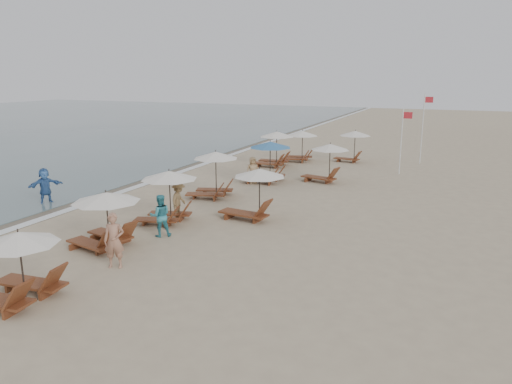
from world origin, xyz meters
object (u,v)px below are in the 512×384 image
at_px(inland_station_2, 352,142).
at_px(beachgoer_far_b, 253,170).
at_px(inland_station_0, 251,191).
at_px(beachgoer_near, 114,241).
at_px(inland_station_1, 325,160).
at_px(beachgoer_mid_a, 160,216).
at_px(waterline_walker, 45,186).
at_px(flag_pole_near, 402,138).
at_px(lounger_station_4, 266,163).
at_px(beachgoer_mid_b, 179,200).
at_px(lounger_station_5, 273,149).
at_px(lounger_station_1, 103,218).
at_px(lounger_station_3, 212,174).
at_px(lounger_station_6, 299,146).
at_px(lounger_station_2, 166,195).
at_px(lounger_station_0, 15,269).

distance_m(inland_station_2, beachgoer_far_b, 10.04).
distance_m(inland_station_0, beachgoer_near, 6.96).
bearing_deg(inland_station_1, inland_station_0, -95.81).
height_order(beachgoer_mid_a, waterline_walker, waterline_walker).
distance_m(inland_station_0, flag_pole_near, 13.54).
relative_size(lounger_station_4, beachgoer_mid_b, 1.73).
relative_size(lounger_station_5, beachgoer_near, 1.49).
relative_size(lounger_station_1, beachgoer_mid_a, 1.63).
relative_size(lounger_station_5, flag_pole_near, 0.67).
distance_m(beachgoer_near, beachgoer_mid_a, 3.27).
bearing_deg(inland_station_0, lounger_station_5, 106.95).
bearing_deg(lounger_station_4, lounger_station_3, -104.52).
distance_m(lounger_station_6, inland_station_0, 14.96).
bearing_deg(inland_station_0, beachgoer_mid_a, -124.17).
bearing_deg(lounger_station_5, beachgoer_mid_a, -85.00).
height_order(inland_station_0, beachgoer_far_b, inland_station_0).
bearing_deg(beachgoer_near, inland_station_0, 50.58).
distance_m(inland_station_0, inland_station_1, 8.68).
bearing_deg(inland_station_0, lounger_station_6, 100.29).
height_order(lounger_station_3, beachgoer_far_b, lounger_station_3).
bearing_deg(flag_pole_near, lounger_station_4, -142.12).
distance_m(lounger_station_5, waterline_walker, 15.11).
distance_m(lounger_station_5, beachgoer_mid_b, 13.32).
relative_size(lounger_station_3, beachgoer_mid_b, 1.57).
distance_m(lounger_station_5, inland_station_2, 5.94).
bearing_deg(inland_station_1, beachgoer_near, -100.34).
bearing_deg(lounger_station_3, lounger_station_6, 86.41).
height_order(lounger_station_1, inland_station_1, inland_station_1).
distance_m(inland_station_2, beachgoer_mid_a, 19.64).
relative_size(lounger_station_2, lounger_station_3, 1.00).
relative_size(lounger_station_5, lounger_station_6, 1.07).
bearing_deg(beachgoer_mid_b, inland_station_2, -21.15).
bearing_deg(lounger_station_0, beachgoer_mid_a, 85.78).
xyz_separation_m(lounger_station_0, lounger_station_2, (-0.30, 7.90, 0.27)).
height_order(beachgoer_far_b, waterline_walker, waterline_walker).
relative_size(inland_station_0, beachgoer_far_b, 1.87).
bearing_deg(beachgoer_far_b, inland_station_0, -107.05).
xyz_separation_m(lounger_station_0, lounger_station_3, (-0.61, 12.59, 0.25)).
bearing_deg(beachgoer_near, waterline_walker, 124.54).
xyz_separation_m(lounger_station_0, beachgoer_near, (0.89, 3.07, -0.03)).
distance_m(lounger_station_0, beachgoer_mid_b, 8.62).
xyz_separation_m(lounger_station_5, lounger_station_6, (1.03, 2.57, -0.05)).
relative_size(inland_station_2, beachgoer_near, 1.41).
bearing_deg(inland_station_2, beachgoer_far_b, -111.62).
xyz_separation_m(lounger_station_6, beachgoer_near, (0.76, -21.40, -0.19)).
distance_m(lounger_station_1, waterline_walker, 7.78).
distance_m(lounger_station_5, lounger_station_6, 2.77).
relative_size(lounger_station_4, waterline_walker, 1.64).
height_order(lounger_station_1, lounger_station_4, lounger_station_4).
height_order(lounger_station_1, flag_pole_near, flag_pole_near).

